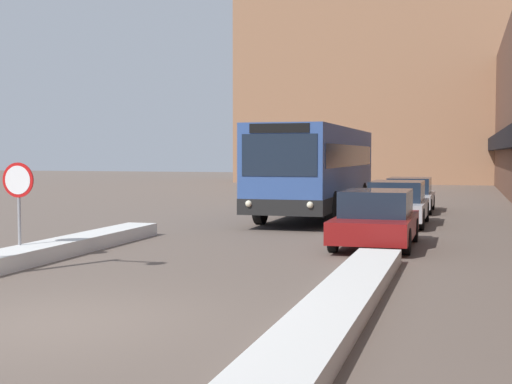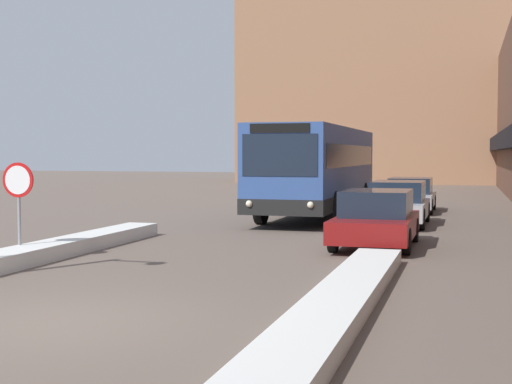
{
  "view_description": "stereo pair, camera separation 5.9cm",
  "coord_description": "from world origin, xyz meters",
  "px_view_note": "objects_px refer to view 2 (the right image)",
  "views": [
    {
      "loc": [
        5.3,
        -8.56,
        2.32
      ],
      "look_at": [
        0.44,
        8.07,
        1.4
      ],
      "focal_mm": 50.0,
      "sensor_mm": 36.0,
      "label": 1
    },
    {
      "loc": [
        5.35,
        -8.55,
        2.32
      ],
      "look_at": [
        0.44,
        8.07,
        1.4
      ],
      "focal_mm": 50.0,
      "sensor_mm": 36.0,
      "label": 2
    }
  ],
  "objects_px": {
    "parked_car_back": "(410,195)",
    "parked_car_front": "(376,218)",
    "city_bus": "(318,168)",
    "stop_sign": "(18,190)",
    "parked_car_middle": "(398,203)"
  },
  "relations": [
    {
      "from": "city_bus",
      "to": "parked_car_front",
      "type": "relative_size",
      "value": 2.71
    },
    {
      "from": "parked_car_back",
      "to": "parked_car_front",
      "type": "bearing_deg",
      "value": -90.0
    },
    {
      "from": "stop_sign",
      "to": "parked_car_back",
      "type": "bearing_deg",
      "value": 65.8
    },
    {
      "from": "stop_sign",
      "to": "city_bus",
      "type": "bearing_deg",
      "value": 72.62
    },
    {
      "from": "city_bus",
      "to": "parked_car_back",
      "type": "distance_m",
      "value": 4.63
    },
    {
      "from": "city_bus",
      "to": "parked_car_back",
      "type": "relative_size",
      "value": 2.66
    },
    {
      "from": "city_bus",
      "to": "stop_sign",
      "type": "distance_m",
      "value": 13.42
    },
    {
      "from": "city_bus",
      "to": "parked_car_front",
      "type": "bearing_deg",
      "value": -68.84
    },
    {
      "from": "parked_car_middle",
      "to": "parked_car_front",
      "type": "bearing_deg",
      "value": -90.0
    },
    {
      "from": "parked_car_front",
      "to": "stop_sign",
      "type": "relative_size",
      "value": 1.98
    },
    {
      "from": "city_bus",
      "to": "parked_car_middle",
      "type": "xyz_separation_m",
      "value": [
        3.17,
        -2.44,
        -1.07
      ]
    },
    {
      "from": "city_bus",
      "to": "parked_car_front",
      "type": "height_order",
      "value": "city_bus"
    },
    {
      "from": "parked_car_middle",
      "to": "parked_car_back",
      "type": "distance_m",
      "value": 5.62
    },
    {
      "from": "parked_car_back",
      "to": "stop_sign",
      "type": "relative_size",
      "value": 2.01
    },
    {
      "from": "city_bus",
      "to": "parked_car_back",
      "type": "bearing_deg",
      "value": 45.04
    }
  ]
}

